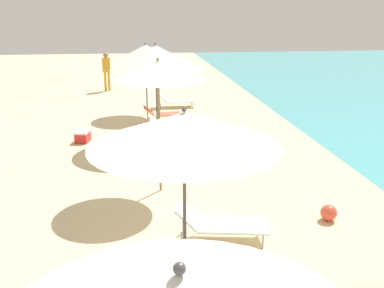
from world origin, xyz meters
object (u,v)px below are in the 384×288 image
at_px(umbrella_third, 184,130).
at_px(lounger_farthest_shoreside, 175,100).
at_px(lounger_fourth_shoreside, 200,159).
at_px(umbrella_fifth, 156,57).
at_px(lounger_third_shoreside, 219,222).
at_px(person_walking_far, 106,68).
at_px(lounger_fifth_shoreside, 172,122).
at_px(umbrella_farthest, 146,52).
at_px(beach_ball, 329,213).
at_px(lounger_farthest_inland, 162,113).
at_px(cooler_box, 83,137).
at_px(umbrella_fourth, 158,71).

bearing_deg(umbrella_third, lounger_farthest_shoreside, 85.42).
height_order(lounger_fourth_shoreside, umbrella_fifth, umbrella_fifth).
xyz_separation_m(lounger_third_shoreside, person_walking_far, (-2.58, 14.29, 0.75)).
relative_size(lounger_fifth_shoreside, umbrella_farthest, 0.48).
bearing_deg(beach_ball, umbrella_third, -152.64).
xyz_separation_m(lounger_farthest_inland, person_walking_far, (-2.15, 6.22, 0.78)).
bearing_deg(cooler_box, lounger_fourth_shoreside, -41.03).
bearing_deg(umbrella_third, umbrella_fourth, 92.66).
xyz_separation_m(umbrella_third, cooler_box, (-2.17, 7.03, -2.06)).
height_order(umbrella_fourth, person_walking_far, umbrella_fourth).
height_order(lounger_third_shoreside, beach_ball, lounger_third_shoreside).
bearing_deg(umbrella_fifth, lounger_fifth_shoreside, 64.67).
xyz_separation_m(umbrella_fourth, lounger_fourth_shoreside, (1.02, 1.16, -2.29)).
bearing_deg(umbrella_fourth, lounger_farthest_inland, 86.09).
relative_size(lounger_fourth_shoreside, lounger_farthest_inland, 1.22).
bearing_deg(lounger_fifth_shoreside, umbrella_fifth, -113.44).
height_order(lounger_farthest_inland, cooler_box, lounger_farthest_inland).
relative_size(lounger_fifth_shoreside, beach_ball, 4.06).
height_order(person_walking_far, beach_ball, person_walking_far).
height_order(umbrella_fourth, umbrella_farthest, umbrella_fourth).
bearing_deg(lounger_third_shoreside, lounger_fifth_shoreside, 101.42).
bearing_deg(cooler_box, umbrella_farthest, 58.28).
bearing_deg(lounger_fifth_shoreside, person_walking_far, 109.54).
bearing_deg(umbrella_third, lounger_third_shoreside, 55.59).
height_order(lounger_fourth_shoreside, lounger_farthest_inland, lounger_farthest_inland).
height_order(umbrella_third, cooler_box, umbrella_third).
xyz_separation_m(beach_ball, cooler_box, (-4.97, 5.58, 0.01)).
relative_size(umbrella_fourth, umbrella_fifth, 0.99).
bearing_deg(lounger_third_shoreside, umbrella_farthest, 105.34).
height_order(lounger_third_shoreside, person_walking_far, person_walking_far).
relative_size(lounger_farthest_shoreside, person_walking_far, 0.83).
relative_size(lounger_fifth_shoreside, lounger_farthest_inland, 0.96).
bearing_deg(lounger_fourth_shoreside, lounger_third_shoreside, -90.09).
xyz_separation_m(lounger_third_shoreside, umbrella_fourth, (-0.83, 2.24, 2.20)).
xyz_separation_m(umbrella_fifth, lounger_farthest_inland, (0.27, 2.40, -2.13)).
height_order(umbrella_fifth, cooler_box, umbrella_fifth).
xyz_separation_m(lounger_fifth_shoreside, person_walking_far, (-2.40, 7.53, 0.78)).
bearing_deg(lounger_farthest_inland, lounger_third_shoreside, -90.07).
bearing_deg(lounger_third_shoreside, lounger_farthest_shoreside, 98.58).
distance_m(umbrella_fourth, umbrella_fifth, 3.43).
bearing_deg(umbrella_fourth, lounger_farthest_shoreside, 82.56).
bearing_deg(cooler_box, lounger_farthest_inland, 39.90).
relative_size(umbrella_fourth, lounger_fifth_shoreside, 2.28).
bearing_deg(lounger_fifth_shoreside, umbrella_third, -91.75).
bearing_deg(umbrella_fourth, person_walking_far, 98.28).
xyz_separation_m(umbrella_fourth, cooler_box, (-2.02, 3.81, -2.37)).
height_order(umbrella_third, lounger_third_shoreside, umbrella_third).
distance_m(umbrella_fifth, lounger_farthest_shoreside, 5.24).
xyz_separation_m(lounger_fourth_shoreside, umbrella_farthest, (-1.07, 5.82, 1.99)).
relative_size(lounger_third_shoreside, umbrella_farthest, 0.62).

